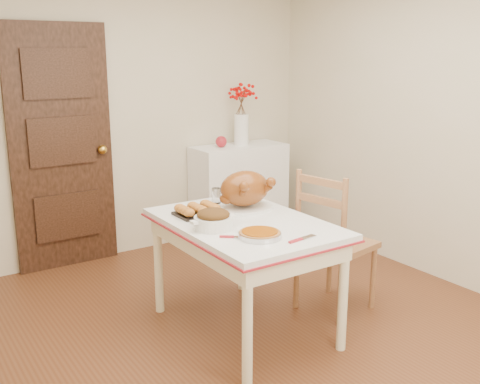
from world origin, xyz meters
TOP-DOWN VIEW (x-y plane):
  - floor at (0.00, 0.00)m, footprint 3.50×4.00m
  - wall_back at (0.00, 2.00)m, footprint 3.50×0.00m
  - wall_right at (1.75, 0.00)m, footprint 0.00×4.00m
  - door_back at (-0.70, 1.97)m, footprint 0.85×0.06m
  - sideboard at (0.97, 1.78)m, footprint 0.93×0.41m
  - kitchen_table at (-0.09, 0.13)m, footprint 0.87×1.28m
  - chair_oak at (0.64, 0.03)m, footprint 0.53×0.53m
  - berry_vase at (0.99, 1.78)m, footprint 0.32×0.32m
  - apple at (0.76, 1.78)m, footprint 0.11×0.11m
  - turkey_platter at (0.07, 0.35)m, footprint 0.51×0.46m
  - pumpkin_pie at (-0.20, -0.20)m, footprint 0.29×0.29m
  - stuffing_dish at (-0.34, 0.10)m, footprint 0.37×0.33m
  - rolls_tray at (-0.28, 0.41)m, footprint 0.28×0.22m
  - pie_server at (-0.02, -0.37)m, footprint 0.22×0.09m
  - carving_knife at (-0.31, -0.14)m, footprint 0.22×0.19m
  - drinking_glass at (-0.02, 0.60)m, footprint 0.07×0.07m
  - shaker_pair at (0.16, 0.58)m, footprint 0.10×0.06m

SIDE VIEW (x-z plane):
  - floor at x=0.00m, z-range 0.00..0.00m
  - kitchen_table at x=-0.09m, z-range 0.00..0.76m
  - sideboard at x=0.97m, z-range 0.00..0.93m
  - chair_oak at x=0.64m, z-range 0.00..1.03m
  - pie_server at x=-0.02m, z-range 0.76..0.78m
  - carving_knife at x=-0.31m, z-range 0.76..0.78m
  - pumpkin_pie at x=-0.20m, z-range 0.76..0.82m
  - rolls_tray at x=-0.28m, z-range 0.76..0.84m
  - shaker_pair at x=0.16m, z-range 0.76..0.86m
  - drinking_glass at x=-0.02m, z-range 0.76..0.87m
  - stuffing_dish at x=-0.34m, z-range 0.76..0.88m
  - turkey_platter at x=0.07m, z-range 0.76..1.03m
  - apple at x=0.76m, z-range 0.93..1.04m
  - door_back at x=-0.70m, z-range 0.00..2.06m
  - berry_vase at x=0.99m, z-range 0.93..1.56m
  - wall_back at x=0.00m, z-range 0.00..2.50m
  - wall_right at x=1.75m, z-range 0.00..2.50m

